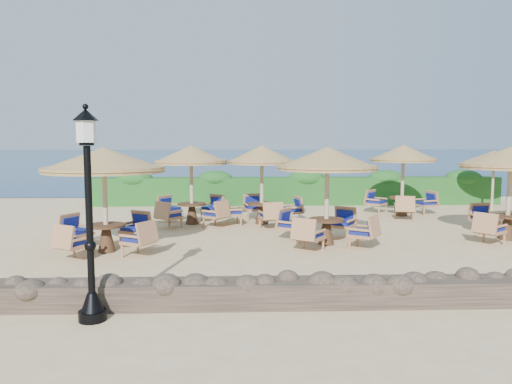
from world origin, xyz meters
name	(u,v)px	position (x,y,z in m)	size (l,w,h in m)	color
ground	(322,236)	(0.00, 0.00, 0.00)	(120.00, 120.00, 0.00)	#D6BB87
sea	(253,157)	(0.00, 70.00, 0.00)	(160.00, 160.00, 0.00)	navy
hedge	(295,191)	(0.00, 7.20, 0.60)	(18.00, 0.90, 1.20)	#184B19
stone_wall	(383,292)	(0.00, -6.20, 0.22)	(15.00, 0.65, 0.44)	brown
lamp_post	(89,223)	(-4.80, -6.80, 1.55)	(0.44, 0.44, 3.31)	black
extra_parasol	(494,156)	(7.80, 5.20, 2.17)	(2.30, 2.30, 2.41)	#C3B089
cafe_set_0	(104,178)	(-5.85, -1.92, 1.89)	(3.07, 3.07, 2.65)	#C3B089
cafe_set_1	(327,179)	(-0.10, -1.22, 1.80)	(2.71, 2.71, 2.65)	#C3B089
cafe_set_2	(510,173)	(5.17, -0.74, 1.90)	(2.80, 2.80, 2.65)	#C3B089
cafe_set_3	(191,173)	(-4.06, 2.23, 1.72)	(2.63, 2.63, 2.65)	#C3B089
cafe_set_4	(262,175)	(-1.70, 2.23, 1.67)	(2.89, 2.89, 2.65)	#C3B089
cafe_set_5	(403,167)	(3.63, 3.80, 1.82)	(2.69, 2.67, 2.65)	#C3B089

